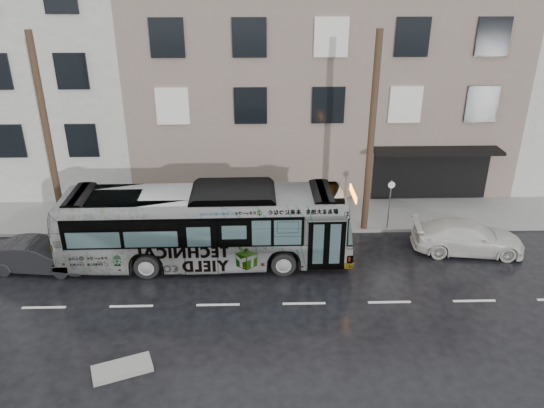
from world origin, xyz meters
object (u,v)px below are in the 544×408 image
(bus, at_px, (206,226))
(white_sedan, at_px, (468,237))
(utility_pole_rear, at_px, (48,139))
(dark_sedan, at_px, (38,256))
(sign_post, at_px, (389,204))
(utility_pole_front, at_px, (371,136))

(bus, distance_m, white_sedan, 11.33)
(utility_pole_rear, bearing_deg, bus, -20.76)
(utility_pole_rear, height_order, dark_sedan, utility_pole_rear)
(white_sedan, distance_m, dark_sedan, 18.14)
(sign_post, distance_m, bus, 8.66)
(utility_pole_rear, relative_size, white_sedan, 1.89)
(bus, bearing_deg, utility_pole_front, -70.65)
(utility_pole_front, height_order, dark_sedan, utility_pole_front)
(sign_post, height_order, white_sedan, sign_post)
(utility_pole_front, bearing_deg, sign_post, 0.00)
(dark_sedan, bearing_deg, white_sedan, -81.39)
(utility_pole_rear, height_order, bus, utility_pole_rear)
(bus, relative_size, white_sedan, 2.52)
(utility_pole_front, bearing_deg, dark_sedan, -167.46)
(utility_pole_rear, bearing_deg, sign_post, 0.00)
(utility_pole_front, relative_size, sign_post, 3.75)
(white_sedan, bearing_deg, dark_sedan, 99.83)
(sign_post, xyz_separation_m, white_sedan, (3.03, -2.04, -0.66))
(utility_pole_front, distance_m, utility_pole_rear, 14.00)
(utility_pole_front, distance_m, sign_post, 3.48)
(utility_pole_rear, relative_size, sign_post, 3.75)
(bus, height_order, dark_sedan, bus)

